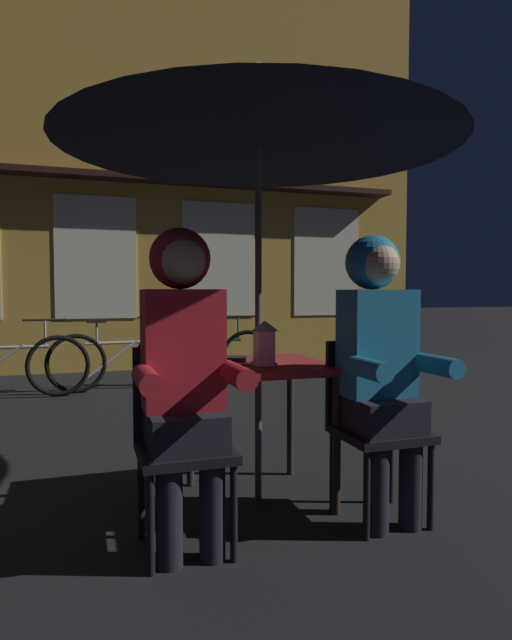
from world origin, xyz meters
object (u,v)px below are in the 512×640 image
bicycle_second (5,367)px  book (228,359)px  chair_left (182,434)px  bicycle_third (123,360)px  lantern (265,342)px  patio_umbrella (258,112)px  chair_right (373,418)px  person_right_hooded (380,348)px  bicycle_fourth (206,356)px  person_left_hooded (184,355)px  cafe_table (258,382)px

bicycle_second → book: (1.52, -3.24, 0.41)m
chair_left → bicycle_third: chair_left is taller
lantern → patio_umbrella: bearing=92.1°
patio_umbrella → lantern: bearing=-87.9°
patio_umbrella → chair_right: patio_umbrella is taller
chair_left → person_right_hooded: person_right_hooded is taller
chair_left → bicycle_fourth: bearing=75.7°
person_left_hooded → bicycle_second: size_ratio=0.83×
cafe_table → bicycle_second: bearing=116.2°
patio_umbrella → lantern: patio_umbrella is taller
person_left_hooded → bicycle_fourth: 4.15m
chair_left → person_right_hooded: 1.03m
chair_right → person_right_hooded: 0.36m
patio_umbrella → bicycle_fourth: (0.52, 3.57, -1.71)m
chair_right → patio_umbrella: bearing=142.5°
lantern → person_left_hooded: (-0.48, -0.33, -0.01)m
patio_umbrella → lantern: 1.20m
lantern → person_left_hooded: size_ratio=0.17×
person_right_hooded → bicycle_second: 4.37m
patio_umbrella → person_left_hooded: bearing=-138.4°
lantern → person_right_hooded: person_right_hooded is taller
lantern → person_right_hooded: size_ratio=0.17×
patio_umbrella → bicycle_fourth: size_ratio=1.40×
person_right_hooded → bicycle_third: 4.11m
patio_umbrella → bicycle_fourth: patio_umbrella is taller
cafe_table → bicycle_second: bicycle_second is taller
lantern → book: size_ratio=1.16×
lantern → bicycle_second: size_ratio=0.14×
lantern → person_left_hooded: bearing=-145.7°
bicycle_fourth → book: size_ratio=8.26×
lantern → cafe_table: bearing=92.1°
chair_left → bicycle_second: 3.90m
bicycle_second → bicycle_third: same height
patio_umbrella → bicycle_third: bearing=97.2°
chair_left → bicycle_second: size_ratio=0.52×
lantern → chair_right: 0.66m
lantern → chair_left: (-0.48, -0.27, -0.37)m
person_left_hooded → person_right_hooded: size_ratio=1.00×
lantern → bicycle_fourth: (0.52, 3.67, -0.51)m
bicycle_third → patio_umbrella: bearing=-82.8°
person_left_hooded → person_right_hooded: (0.96, 0.00, 0.00)m
patio_umbrella → book: 1.32m
person_right_hooded → bicycle_second: person_right_hooded is taller
bicycle_third → bicycle_fourth: 0.98m
patio_umbrella → book: bearing=139.1°
bicycle_third → book: bearing=-84.7°
person_right_hooded → bicycle_fourth: person_right_hooded is taller
bicycle_second → bicycle_fourth: 2.19m
bicycle_second → bicycle_fourth: (2.17, 0.22, 0.00)m
bicycle_second → bicycle_third: (1.20, 0.20, 0.00)m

